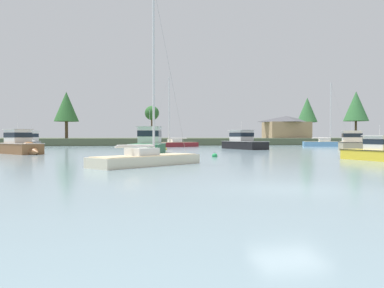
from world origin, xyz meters
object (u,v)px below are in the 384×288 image
object	(u,v)px
cruiser_sand	(351,147)
sailboat_maroon	(173,145)
cruiser_yellow	(384,155)
mooring_buoy_green	(215,156)
mooring_buoy_yellow	(165,149)
sailboat_skyblue	(327,145)
cruiser_wood	(20,148)
cruiser_black	(240,144)
cruiser_green	(150,147)
sailboat_cream	(146,162)
cruiser_grey	(32,144)

from	to	relation	value
cruiser_sand	sailboat_maroon	world-z (taller)	sailboat_maroon
cruiser_yellow	mooring_buoy_green	bearing A→B (deg)	145.02
mooring_buoy_yellow	sailboat_skyblue	bearing A→B (deg)	22.66
cruiser_wood	cruiser_black	bearing A→B (deg)	23.47
cruiser_wood	cruiser_yellow	bearing A→B (deg)	-29.99
cruiser_green	cruiser_black	bearing A→B (deg)	41.42
cruiser_green	mooring_buoy_green	size ratio (longest dim) A/B	19.07
cruiser_wood	sailboat_skyblue	world-z (taller)	sailboat_skyblue
cruiser_sand	sailboat_skyblue	world-z (taller)	sailboat_skyblue
sailboat_maroon	mooring_buoy_green	world-z (taller)	sailboat_maroon
cruiser_sand	sailboat_cream	world-z (taller)	sailboat_cream
sailboat_cream	mooring_buoy_green	xyz separation A→B (m)	(6.46, 9.06, -0.14)
cruiser_yellow	cruiser_grey	world-z (taller)	cruiser_grey
sailboat_skyblue	mooring_buoy_yellow	size ratio (longest dim) A/B	23.90
cruiser_black	mooring_buoy_green	size ratio (longest dim) A/B	18.40
sailboat_skyblue	mooring_buoy_green	world-z (taller)	sailboat_skyblue
sailboat_maroon	sailboat_cream	bearing A→B (deg)	-99.18
cruiser_black	sailboat_skyblue	bearing A→B (deg)	27.91
cruiser_sand	cruiser_wood	xyz separation A→B (m)	(-38.22, -1.29, 0.05)
cruiser_wood	cruiser_green	size ratio (longest dim) A/B	0.76
cruiser_sand	sailboat_maroon	size ratio (longest dim) A/B	0.72
sailboat_cream	cruiser_yellow	bearing A→B (deg)	4.74
cruiser_grey	mooring_buoy_green	xyz separation A→B (m)	(21.50, -27.93, -0.53)
sailboat_cream	mooring_buoy_yellow	world-z (taller)	sailboat_cream
cruiser_sand	mooring_buoy_yellow	bearing A→B (deg)	160.22
cruiser_yellow	cruiser_green	bearing A→B (deg)	134.10
sailboat_maroon	mooring_buoy_green	distance (m)	33.61
cruiser_yellow	sailboat_maroon	bearing A→B (deg)	104.22
cruiser_green	mooring_buoy_green	xyz separation A→B (m)	(5.07, -8.85, -0.55)
cruiser_wood	cruiser_green	world-z (taller)	cruiser_green
sailboat_maroon	mooring_buoy_green	xyz separation A→B (m)	(-0.44, -33.61, -0.17)
cruiser_black	mooring_buoy_yellow	world-z (taller)	cruiser_black
sailboat_cream	cruiser_yellow	distance (m)	17.41
sailboat_cream	cruiser_green	bearing A→B (deg)	85.58
cruiser_sand	cruiser_yellow	xyz separation A→B (m)	(-8.92, -18.20, -0.13)
cruiser_yellow	mooring_buoy_green	xyz separation A→B (m)	(-10.89, 7.62, -0.33)
cruiser_wood	cruiser_grey	world-z (taller)	cruiser_wood
cruiser_wood	sailboat_skyblue	xyz separation A→B (m)	(46.47, 22.01, -0.34)
sailboat_skyblue	sailboat_maroon	world-z (taller)	sailboat_maroon
cruiser_sand	cruiser_grey	distance (m)	44.81
cruiser_grey	cruiser_wood	bearing A→B (deg)	-80.59
sailboat_cream	cruiser_grey	bearing A→B (deg)	112.13
cruiser_yellow	sailboat_maroon	world-z (taller)	sailboat_maroon
mooring_buoy_green	cruiser_grey	bearing A→B (deg)	127.59
sailboat_skyblue	mooring_buoy_yellow	bearing A→B (deg)	-157.34
cruiser_yellow	mooring_buoy_green	world-z (taller)	cruiser_yellow
cruiser_grey	mooring_buoy_green	distance (m)	35.25
cruiser_grey	cruiser_black	bearing A→B (deg)	-12.67
sailboat_cream	sailboat_skyblue	xyz separation A→B (m)	(34.52, 40.36, 0.03)
cruiser_green	cruiser_yellow	distance (m)	22.94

